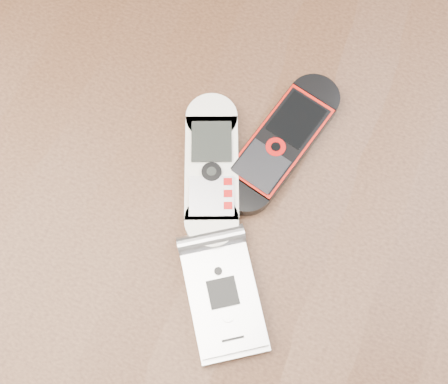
{
  "coord_description": "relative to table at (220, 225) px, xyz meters",
  "views": [
    {
      "loc": [
        0.07,
        -0.17,
        1.29
      ],
      "look_at": [
        0.01,
        0.0,
        0.76
      ],
      "focal_mm": 50.0,
      "sensor_mm": 36.0,
      "label": 1
    }
  ],
  "objects": [
    {
      "name": "ground",
      "position": [
        0.0,
        0.0,
        -0.64
      ],
      "size": [
        4.0,
        4.0,
        0.0
      ],
      "primitive_type": "plane",
      "color": "#472B19",
      "rests_on": "ground"
    },
    {
      "name": "table",
      "position": [
        0.0,
        0.0,
        0.0
      ],
      "size": [
        1.2,
        0.8,
        0.75
      ],
      "color": "black",
      "rests_on": "ground"
    },
    {
      "name": "nokia_white",
      "position": [
        -0.01,
        0.02,
        0.11
      ],
      "size": [
        0.1,
        0.16,
        0.02
      ],
      "primitive_type": "cube",
      "rotation": [
        0.0,
        0.0,
        0.38
      ],
      "color": "beige",
      "rests_on": "table"
    },
    {
      "name": "nokia_black_red",
      "position": [
        0.04,
        0.07,
        0.11
      ],
      "size": [
        0.09,
        0.17,
        0.02
      ],
      "primitive_type": "cube",
      "rotation": [
        0.0,
        0.0,
        -0.25
      ],
      "color": "black",
      "rests_on": "table"
    },
    {
      "name": "motorola_razr",
      "position": [
        0.04,
        -0.09,
        0.11
      ],
      "size": [
        0.11,
        0.13,
        0.02
      ],
      "primitive_type": "cube",
      "rotation": [
        0.0,
        0.0,
        0.59
      ],
      "color": "#B7B7BC",
      "rests_on": "table"
    }
  ]
}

